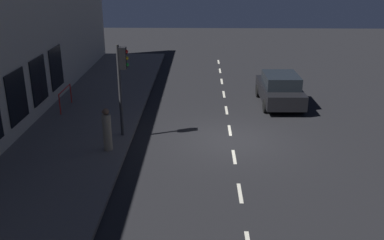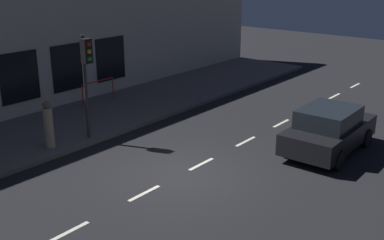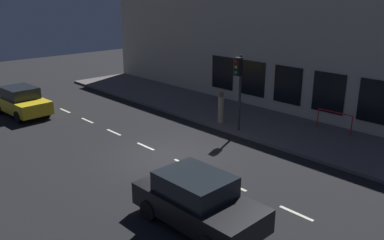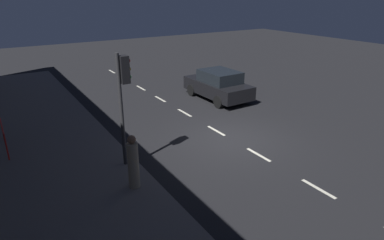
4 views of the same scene
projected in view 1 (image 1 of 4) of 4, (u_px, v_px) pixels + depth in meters
The scene contains 8 objects.
ground_plane at pixel (231, 140), 17.17m from camera, with size 60.00×60.00×0.00m, color black.
sidewalk at pixel (77, 137), 17.27m from camera, with size 4.50×32.00×0.15m.
building_facade at pixel (2, 51), 16.10m from camera, with size 0.65×32.00×7.14m.
lane_centre_line at pixel (230, 130), 18.11m from camera, with size 0.12×27.20×0.01m.
traffic_light at pixel (122, 72), 16.34m from camera, with size 0.47×0.32×3.67m.
parked_car_0 at pixel (280, 89), 21.10m from camera, with size 1.99×4.06×1.58m.
pedestrian_0 at pixel (107, 131), 15.65m from camera, with size 0.43×0.43×1.63m.
red_railing at pixel (65, 94), 20.10m from camera, with size 0.05×1.80×0.97m.
Camera 1 is at (1.24, 15.82, 6.80)m, focal length 39.86 mm.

